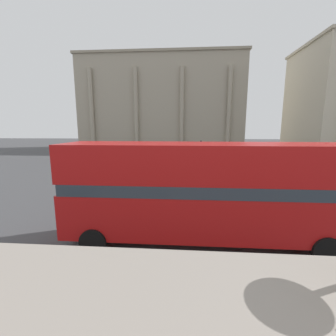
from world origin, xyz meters
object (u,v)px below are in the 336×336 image
Objects in this scene: car_black at (246,164)px; pedestrian_blue at (170,153)px; plaza_building_left at (162,105)px; traffic_light_near at (182,177)px; double_decker_bus at (204,189)px; pedestrian_olive at (222,164)px; pedestrian_grey at (291,195)px; traffic_light_mid at (202,157)px; car_maroon at (174,183)px.

car_black is 2.51× the size of pedestrian_blue.
traffic_light_near is (5.39, -43.16, -7.98)m from plaza_building_left.
traffic_light_near is 16.74m from car_black.
double_decker_bus is 16.28m from pedestrian_olive.
pedestrian_grey is at bearing 61.81° from pedestrian_olive.
traffic_light_mid reaches higher than pedestrian_olive.
double_decker_bus is 9.59m from traffic_light_mid.
plaza_building_left is 37.62m from traffic_light_mid.
car_black is (12.67, -28.18, -9.57)m from plaza_building_left.
double_decker_bus is 6.54m from pedestrian_grey.
double_decker_bus reaches higher than car_black.
traffic_light_mid is at bearing 29.58° from pedestrian_olive.
traffic_light_mid is 7.04m from pedestrian_olive.
traffic_light_mid is (1.51, 7.01, 0.19)m from traffic_light_near.
pedestrian_blue is (-3.64, 16.21, -1.52)m from traffic_light_mid.
plaza_building_left is 39.65m from car_maroon.
pedestrian_olive is (9.59, -29.84, -9.36)m from plaza_building_left.
traffic_light_mid is at bearing 77.89° from traffic_light_near.
traffic_light_near is at bearing -102.11° from traffic_light_mid.
pedestrian_olive is (-3.08, -1.67, 0.21)m from car_black.
pedestrian_blue is at bearing 96.99° from double_decker_bus.
pedestrian_olive is at bearing 8.56° from car_black.
car_black is (6.36, 17.55, -1.64)m from double_decker_bus.
traffic_light_near is 23.35m from pedestrian_blue.
traffic_light_mid is 0.90× the size of car_black.
traffic_light_mid is 10.01m from car_black.
pedestrian_grey is at bearing -51.54° from traffic_light_mid.
traffic_light_mid is (6.89, -36.15, -7.79)m from plaza_building_left.
plaza_building_left is 32.71m from pedestrian_olive.
car_maroon is 2.30× the size of pedestrian_grey.
car_maroon is 2.64× the size of pedestrian_olive.
plaza_building_left is at bearing 98.08° from double_decker_bus.
pedestrian_olive is at bearing 9.51° from car_maroon.
double_decker_bus is at bearing -128.74° from car_maroon.
pedestrian_olive reaches higher than car_black.
plaza_building_left is at bearing 100.79° from traffic_light_mid.
double_decker_bus is 6.18× the size of pedestrian_grey.
plaza_building_left reaches higher than pedestrian_blue.
car_black is (5.78, 7.97, -1.78)m from traffic_light_mid.
pedestrian_grey is at bearing 35.83° from double_decker_bus.
double_decker_bus is 0.31× the size of plaza_building_left.
traffic_light_mid reaches higher than car_maroon.
traffic_light_mid is 3.44m from car_maroon.
pedestrian_blue is (-3.06, 25.78, -1.38)m from double_decker_bus.
car_maroon is 1.00× the size of car_black.
pedestrian_grey is (5.22, 3.74, -1.28)m from double_decker_bus.
pedestrian_blue is at bearing -94.64° from pedestrian_olive.
pedestrian_olive is 0.95× the size of pedestrian_blue.
traffic_light_mid is at bearing 86.77° from double_decker_bus.
traffic_light_mid reaches higher than traffic_light_near.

